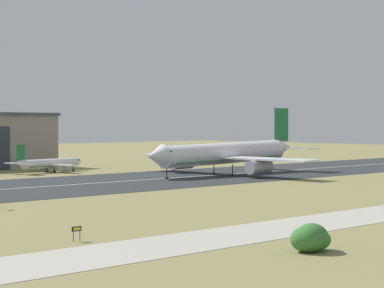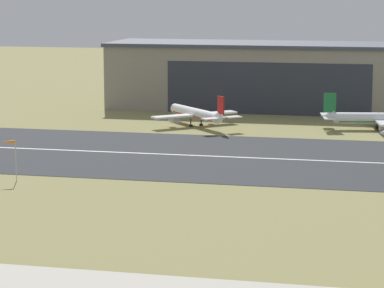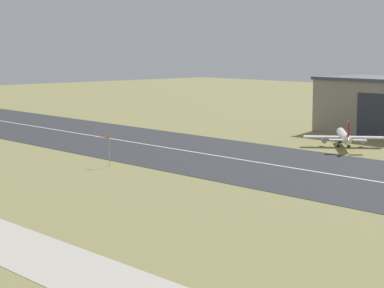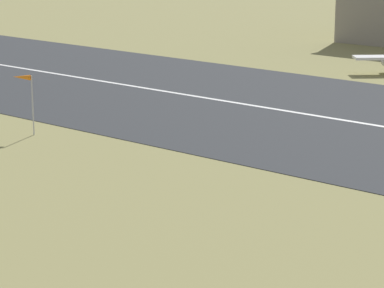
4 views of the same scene
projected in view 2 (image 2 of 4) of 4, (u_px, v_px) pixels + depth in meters
name	position (u px, v px, depth m)	size (l,w,h in m)	color
ground_plane	(106.00, 219.00, 120.36)	(668.52, 668.52, 0.00)	olive
runway_strip	(187.00, 155.00, 166.15)	(428.52, 46.61, 0.06)	#2B2D30
runway_centreline	(187.00, 155.00, 166.14)	(385.67, 0.70, 0.01)	silver
taxiway_road	(24.00, 284.00, 93.99)	(321.39, 11.61, 0.05)	#B2AD9E
hangar_building	(274.00, 76.00, 229.16)	(83.56, 23.78, 16.68)	gray
airplane_parked_west	(196.00, 114.00, 200.61)	(20.29, 21.40, 7.79)	white
airplane_parked_centre	(378.00, 119.00, 195.73)	(24.78, 17.13, 7.94)	silver
windsock_pole	(9.00, 145.00, 142.81)	(2.24, 1.40, 6.65)	#B7B7BC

